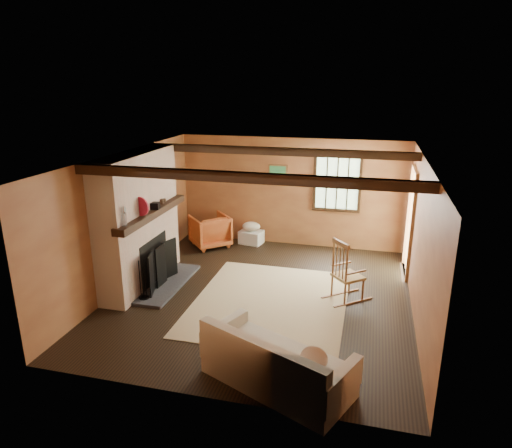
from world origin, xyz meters
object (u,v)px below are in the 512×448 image
(fireplace, at_px, (140,226))
(rocking_chair, at_px, (346,275))
(sofa, at_px, (275,367))
(armchair, at_px, (210,231))
(laundry_basket, at_px, (251,237))

(fireplace, xyz_separation_m, rocking_chair, (3.64, 0.22, -0.65))
(sofa, relative_size, armchair, 2.56)
(fireplace, relative_size, rocking_chair, 2.22)
(laundry_basket, distance_m, armchair, 0.96)
(fireplace, bearing_deg, rocking_chair, 3.53)
(rocking_chair, distance_m, armchair, 3.66)
(laundry_basket, relative_size, armchair, 0.63)
(fireplace, relative_size, sofa, 1.19)
(fireplace, bearing_deg, armchair, 76.37)
(sofa, distance_m, laundry_basket, 5.13)
(laundry_basket, bearing_deg, fireplace, -118.37)
(armchair, bearing_deg, sofa, 76.54)
(rocking_chair, distance_m, sofa, 2.65)
(fireplace, bearing_deg, laundry_basket, 61.63)
(rocking_chair, bearing_deg, armchair, 18.02)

